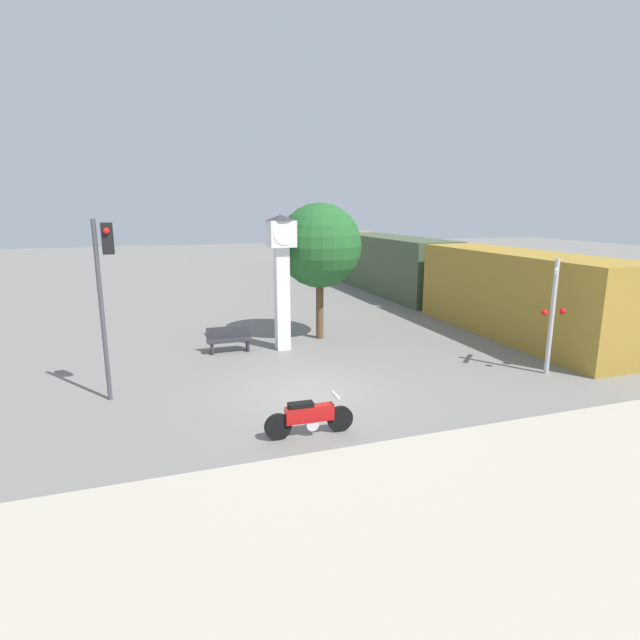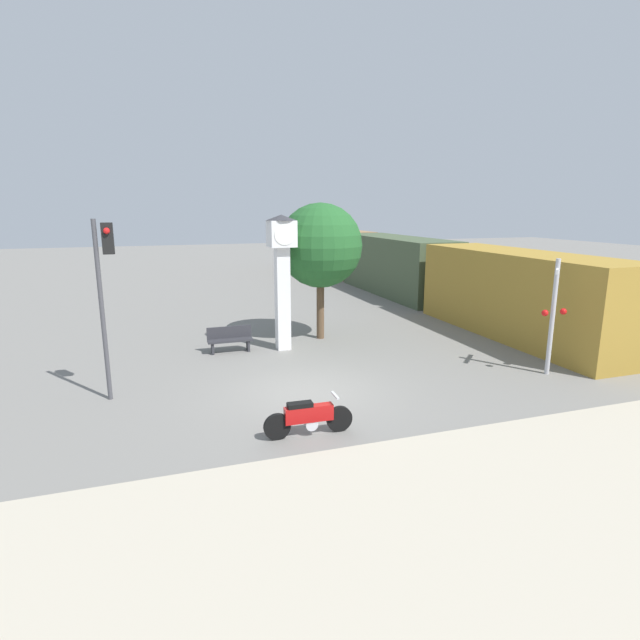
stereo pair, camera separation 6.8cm
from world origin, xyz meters
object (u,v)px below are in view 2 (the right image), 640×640
motorcycle (309,417)px  clock_tower (282,262)px  railroad_crossing_signal (553,312)px  bench (230,339)px  freight_train (397,266)px  street_tree (320,246)px  traffic_light (105,279)px

motorcycle → clock_tower: clock_tower is taller
railroad_crossing_signal → bench: bearing=148.2°
freight_train → street_tree: size_ratio=6.04×
railroad_crossing_signal → street_tree: size_ratio=0.68×
clock_tower → traffic_light: 6.51m
freight_train → bench: bearing=-140.4°
motorcycle → freight_train: (10.79, 16.88, 1.25)m
freight_train → motorcycle: bearing=-122.6°
clock_tower → traffic_light: clock_tower is taller
freight_train → railroad_crossing_signal: bearing=-99.0°
clock_tower → freight_train: 13.70m
clock_tower → traffic_light: (-5.59, -3.33, 0.09)m
railroad_crossing_signal → bench: 10.80m
railroad_crossing_signal → traffic_light: bearing=170.8°
motorcycle → bench: (-0.69, 7.40, 0.05)m
street_tree → bench: 4.96m
street_tree → clock_tower: bearing=-149.8°
freight_train → traffic_light: 20.05m
motorcycle → traffic_light: (-4.35, 3.84, 2.85)m
clock_tower → railroad_crossing_signal: 9.06m
clock_tower → street_tree: (1.80, 1.04, 0.46)m
traffic_light → railroad_crossing_signal: 12.99m
freight_train → street_tree: street_tree is taller
clock_tower → traffic_light: size_ratio=1.01×
traffic_light → street_tree: 8.59m
motorcycle → traffic_light: bearing=140.1°
traffic_light → bench: size_ratio=3.03×
railroad_crossing_signal → bench: size_ratio=2.27×
motorcycle → freight_train: freight_train is taller
clock_tower → freight_train: clock_tower is taller
freight_train → railroad_crossing_signal: railroad_crossing_signal is taller
clock_tower → street_tree: street_tree is taller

